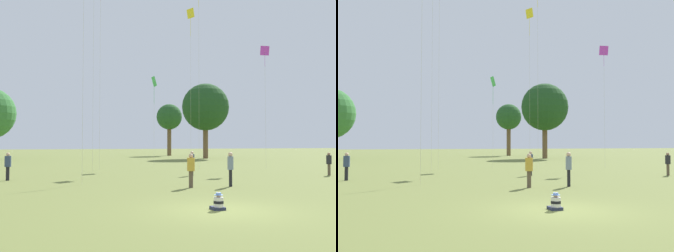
% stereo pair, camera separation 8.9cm
% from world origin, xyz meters
% --- Properties ---
extents(ground_plane, '(300.00, 300.00, 0.00)m').
position_xyz_m(ground_plane, '(0.00, 0.00, 0.00)').
color(ground_plane, olive).
extents(seated_toddler, '(0.43, 0.53, 0.58)m').
position_xyz_m(seated_toddler, '(-0.12, 0.13, 0.23)').
color(seated_toddler, '#282D47').
rests_on(seated_toddler, ground).
extents(person_standing_1, '(0.38, 0.38, 1.76)m').
position_xyz_m(person_standing_1, '(3.58, 6.40, 1.07)').
color(person_standing_1, black).
rests_on(person_standing_1, ground).
extents(person_standing_2, '(0.39, 0.39, 1.68)m').
position_xyz_m(person_standing_2, '(4.26, 13.42, 1.01)').
color(person_standing_2, black).
rests_on(person_standing_2, ground).
extents(person_standing_3, '(0.46, 0.46, 1.67)m').
position_xyz_m(person_standing_3, '(-7.55, 13.49, 0.99)').
color(person_standing_3, black).
rests_on(person_standing_3, ground).
extents(person_standing_4, '(0.48, 0.48, 1.59)m').
position_xyz_m(person_standing_4, '(13.46, 10.71, 0.94)').
color(person_standing_4, brown).
rests_on(person_standing_4, ground).
extents(person_standing_5, '(0.51, 0.51, 1.71)m').
position_xyz_m(person_standing_5, '(1.45, 6.55, 1.01)').
color(person_standing_5, brown).
rests_on(person_standing_5, ground).
extents(kite_0, '(0.54, 0.88, 15.15)m').
position_xyz_m(kite_0, '(7.89, 22.77, 13.95)').
color(kite_0, yellow).
rests_on(kite_0, ground).
extents(kite_6, '(0.29, 0.91, 8.39)m').
position_xyz_m(kite_6, '(4.26, 22.79, 7.69)').
color(kite_6, green).
rests_on(kite_6, ground).
extents(kite_8, '(0.85, 0.31, 10.97)m').
position_xyz_m(kite_8, '(13.40, 18.59, 10.11)').
color(kite_8, '#B738C6').
rests_on(kite_8, ground).
extents(distant_tree_0, '(4.73, 4.73, 9.56)m').
position_xyz_m(distant_tree_0, '(17.21, 57.06, 7.06)').
color(distant_tree_0, brown).
rests_on(distant_tree_0, ground).
extents(distant_tree_1, '(7.08, 7.08, 11.26)m').
position_xyz_m(distant_tree_1, '(18.02, 42.31, 7.68)').
color(distant_tree_1, brown).
rests_on(distant_tree_1, ground).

